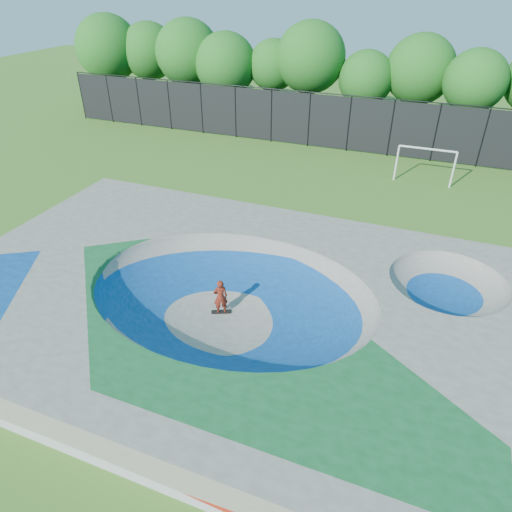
{
  "coord_description": "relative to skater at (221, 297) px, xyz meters",
  "views": [
    {
      "loc": [
        5.9,
        -12.35,
        11.42
      ],
      "look_at": [
        -0.16,
        3.0,
        1.1
      ],
      "focal_mm": 32.0,
      "sensor_mm": 36.0,
      "label": 1
    }
  ],
  "objects": [
    {
      "name": "skateboard",
      "position": [
        0.0,
        0.0,
        -0.74
      ],
      "size": [
        0.8,
        0.53,
        0.05
      ],
      "primitive_type": "cube",
      "rotation": [
        0.0,
        0.0,
        0.44
      ],
      "color": "black",
      "rests_on": "ground"
    },
    {
      "name": "soccer_goal",
      "position": [
        6.28,
        16.35,
        0.85
      ],
      "size": [
        3.5,
        0.12,
        2.32
      ],
      "color": "silver",
      "rests_on": "ground"
    },
    {
      "name": "ground",
      "position": [
        0.54,
        -0.22,
        -0.76
      ],
      "size": [
        120.0,
        120.0,
        0.0
      ],
      "primitive_type": "plane",
      "color": "#39661C",
      "rests_on": "ground"
    },
    {
      "name": "treeline",
      "position": [
        -2.32,
        25.79,
        4.26
      ],
      "size": [
        53.0,
        7.37,
        8.34
      ],
      "color": "#4B3225",
      "rests_on": "ground"
    },
    {
      "name": "fence",
      "position": [
        0.54,
        20.78,
        1.33
      ],
      "size": [
        48.09,
        0.09,
        4.04
      ],
      "color": "black",
      "rests_on": "ground"
    },
    {
      "name": "skater",
      "position": [
        0.0,
        0.0,
        0.0
      ],
      "size": [
        0.67,
        0.61,
        1.53
      ],
      "primitive_type": "imported",
      "rotation": [
        0.0,
        0.0,
        3.72
      ],
      "color": "red",
      "rests_on": "ground"
    },
    {
      "name": "skate_deck",
      "position": [
        0.54,
        -0.22,
        -0.01
      ],
      "size": [
        22.0,
        14.0,
        1.5
      ],
      "primitive_type": "cube",
      "color": "gray",
      "rests_on": "ground"
    }
  ]
}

